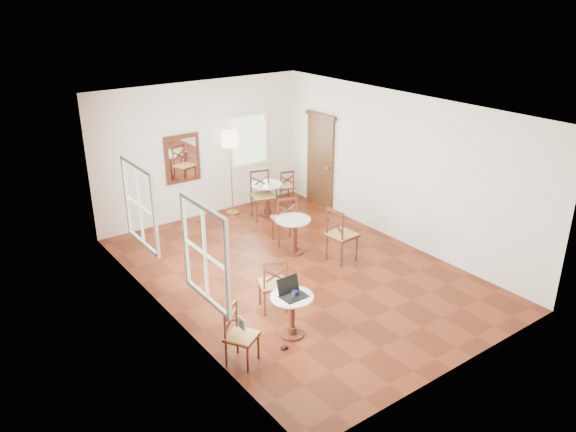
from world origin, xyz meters
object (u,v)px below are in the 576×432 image
object	(u,v)px
cafe_table_near	(292,311)
cafe_table_mid	(293,232)
chair_near_b	(240,336)
mouse	(285,289)
cafe_table_back	(267,196)
chair_mid_b	(341,235)
floor_lamp	(230,145)
power_adapter	(285,348)
chair_back_a	(285,186)
chair_mid_a	(285,219)
water_glass	(293,296)
chair_back_b	(262,195)
chair_near_a	(273,284)
navy_mug	(295,294)
laptop	(291,291)

from	to	relation	value
cafe_table_near	cafe_table_mid	world-z (taller)	cafe_table_mid
chair_near_b	mouse	xyz separation A→B (m)	(0.97, 0.30, 0.26)
cafe_table_back	chair_mid_b	bearing A→B (deg)	-93.65
floor_lamp	power_adapter	xyz separation A→B (m)	(-2.10, -4.93, -1.60)
chair_near_b	cafe_table_near	bearing A→B (deg)	-24.37
chair_mid_b	chair_back_a	world-z (taller)	chair_mid_b
chair_mid_a	mouse	distance (m)	3.14
cafe_table_back	water_glass	xyz separation A→B (m)	(-2.43, -4.24, 0.26)
chair_near_b	chair_mid_b	size ratio (longest dim) A/B	0.82
chair_near_b	power_adapter	size ratio (longest dim) A/B	9.07
chair_back_b	chair_near_a	bearing A→B (deg)	-104.91
chair_near_b	navy_mug	world-z (taller)	chair_near_b
laptop	power_adapter	bearing A→B (deg)	-141.90
chair_back_a	water_glass	size ratio (longest dim) A/B	8.54
power_adapter	cafe_table_near	bearing A→B (deg)	36.69
water_glass	cafe_table_mid	bearing A→B (deg)	53.18
chair_back_b	power_adapter	bearing A→B (deg)	-103.83
mouse	navy_mug	xyz separation A→B (m)	(0.00, -0.24, 0.03)
chair_mid_a	laptop	xyz separation A→B (m)	(-1.84, -2.71, 0.23)
cafe_table_near	laptop	bearing A→B (deg)	93.97
laptop	navy_mug	size ratio (longest dim) A/B	3.03
laptop	chair_mid_a	bearing A→B (deg)	54.70
cafe_table_mid	mouse	distance (m)	2.65
floor_lamp	power_adapter	distance (m)	5.59
cafe_table_near	chair_mid_b	bearing A→B (deg)	33.26
cafe_table_mid	chair_back_b	bearing A→B (deg)	74.35
chair_near_b	chair_back_b	xyz separation A→B (m)	(3.16, 4.19, 0.10)
cafe_table_mid	chair_near_a	size ratio (longest dim) A/B	0.77
chair_near_a	chair_mid_a	size ratio (longest dim) A/B	0.92
chair_near_a	chair_back_b	world-z (taller)	chair_back_b
chair_mid_b	navy_mug	xyz separation A→B (m)	(-2.21, -1.50, 0.19)
chair_near_a	chair_mid_b	world-z (taller)	chair_mid_b
cafe_table_back	mouse	size ratio (longest dim) A/B	6.95
chair_near_a	cafe_table_back	bearing A→B (deg)	-101.86
floor_lamp	power_adapter	world-z (taller)	floor_lamp
laptop	mouse	size ratio (longest dim) A/B	3.55
chair_near_b	chair_back_b	size ratio (longest dim) A/B	0.81
floor_lamp	mouse	distance (m)	4.94
chair_mid_b	floor_lamp	world-z (taller)	floor_lamp
cafe_table_near	cafe_table_mid	distance (m)	2.80
chair_back_a	laptop	bearing A→B (deg)	69.85
chair_back_a	power_adapter	bearing A→B (deg)	68.84
cafe_table_back	chair_near_b	xyz separation A→B (m)	(-3.35, -4.28, -0.02)
laptop	power_adapter	size ratio (longest dim) A/B	3.92
floor_lamp	laptop	bearing A→B (deg)	-111.02
floor_lamp	water_glass	xyz separation A→B (m)	(-1.83, -4.77, -0.90)
chair_back_b	navy_mug	distance (m)	4.68
chair_mid_b	chair_back_a	xyz separation A→B (m)	(0.95, 3.09, -0.12)
chair_back_a	mouse	bearing A→B (deg)	68.91
power_adapter	chair_back_b	bearing A→B (deg)	59.84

